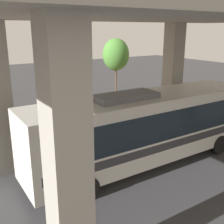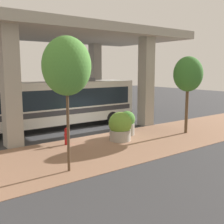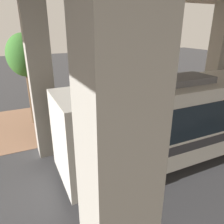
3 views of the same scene
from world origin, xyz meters
name	(u,v)px [view 1 (image 1 of 3)]	position (x,y,z in m)	size (l,w,h in m)	color
ground_plane	(98,143)	(0.00, 0.00, 0.00)	(80.00, 80.00, 0.00)	#38383A
sidewalk_strip	(75,128)	(-3.00, 0.00, 0.01)	(6.00, 40.00, 0.02)	#936B51
overpass	(147,28)	(4.00, 0.00, 6.30)	(9.40, 18.15, 7.23)	#9E998E
bus	(145,125)	(3.40, 0.61, 1.96)	(2.63, 11.47, 3.62)	silver
fire_hydrant	(124,122)	(-1.05, 2.59, 0.51)	(0.41, 0.20, 1.01)	#B21919
planter_front	(60,129)	(-1.29, -1.71, 0.81)	(1.06, 1.06, 1.60)	#9E998E
planter_middle	(74,120)	(-2.16, -0.45, 0.86)	(1.39, 1.39, 1.76)	#9E998E
street_tree_far	(116,55)	(-4.85, 4.46, 4.40)	(1.98, 1.98, 5.60)	brown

